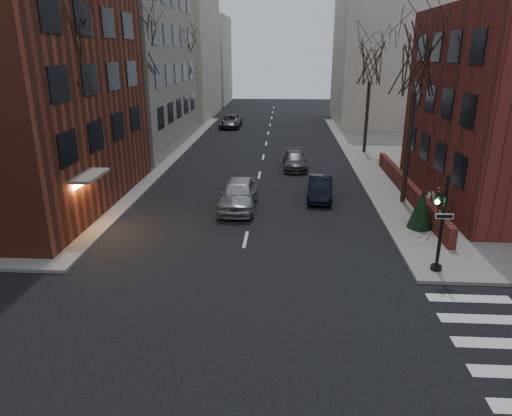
{
  "coord_description": "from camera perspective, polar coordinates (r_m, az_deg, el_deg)",
  "views": [
    {
      "loc": [
        1.75,
        -8.08,
        8.55
      ],
      "look_at": [
        0.57,
        10.86,
        2.0
      ],
      "focal_mm": 32.0,
      "sensor_mm": 36.0,
      "label": 1
    }
  ],
  "objects": [
    {
      "name": "parked_sedan",
      "position": [
        28.0,
        8.03,
        2.51
      ],
      "size": [
        1.8,
        4.21,
        1.35
      ],
      "primitive_type": "imported",
      "rotation": [
        0.0,
        0.0,
        -0.09
      ],
      "color": "black",
      "rests_on": "ground"
    },
    {
      "name": "streetlamp_far",
      "position": [
        51.24,
        -7.89,
        14.03
      ],
      "size": [
        0.36,
        0.36,
        6.28
      ],
      "color": "black",
      "rests_on": "sidewalk_far_left"
    },
    {
      "name": "traffic_signal",
      "position": [
        19.34,
        22.0,
        -2.5
      ],
      "size": [
        0.76,
        0.44,
        4.0
      ],
      "color": "black",
      "rests_on": "sidewalk_far_right"
    },
    {
      "name": "tree_left_a",
      "position": [
        24.47,
        -23.1,
        17.43
      ],
      "size": [
        4.18,
        4.18,
        10.26
      ],
      "color": "#2D231C",
      "rests_on": "sidewalk_far_left"
    },
    {
      "name": "building_distant_ra",
      "position": [
        59.57,
        17.25,
        17.71
      ],
      "size": [
        14.0,
        14.0,
        16.0
      ],
      "primitive_type": "cube",
      "color": "#BBB09E",
      "rests_on": "ground"
    },
    {
      "name": "tree_left_b",
      "position": [
        35.67,
        -14.45,
        19.06
      ],
      "size": [
        4.4,
        4.4,
        10.8
      ],
      "color": "#2D231C",
      "rests_on": "sidewalk_far_left"
    },
    {
      "name": "low_wall_right",
      "position": [
        29.2,
        18.42,
        2.35
      ],
      "size": [
        0.35,
        16.0,
        1.0
      ],
      "primitive_type": "cube",
      "color": "maroon",
      "rests_on": "sidewalk_far_right"
    },
    {
      "name": "streetlamp_near",
      "position": [
        31.97,
        -14.87,
        10.66
      ],
      "size": [
        0.36,
        0.36,
        6.28
      ],
      "color": "black",
      "rests_on": "sidewalk_far_left"
    },
    {
      "name": "building_distant_lb",
      "position": [
        81.44,
        -7.23,
        17.8
      ],
      "size": [
        10.0,
        12.0,
        14.0
      ],
      "primitive_type": "cube",
      "color": "#BBB09E",
      "rests_on": "ground"
    },
    {
      "name": "tree_right_b",
      "position": [
        40.71,
        14.17,
        17.14
      ],
      "size": [
        3.74,
        3.74,
        9.18
      ],
      "color": "#2D231C",
      "rests_on": "sidewalk_far_right"
    },
    {
      "name": "building_distant_la",
      "position": [
        65.27,
        -11.98,
        19.05
      ],
      "size": [
        14.0,
        16.0,
        18.0
      ],
      "primitive_type": "cube",
      "color": "#BBB09E",
      "rests_on": "ground"
    },
    {
      "name": "evergreen_shrub",
      "position": [
        24.01,
        19.94,
        -0.08
      ],
      "size": [
        1.29,
        1.29,
        2.01
      ],
      "primitive_type": "cone",
      "rotation": [
        0.0,
        0.0,
        -0.07
      ],
      "color": "#16321A",
      "rests_on": "sidewalk_far_right"
    },
    {
      "name": "car_lane_gray",
      "position": [
        35.17,
        4.9,
        5.97
      ],
      "size": [
        1.87,
        4.44,
        1.28
      ],
      "primitive_type": "imported",
      "rotation": [
        0.0,
        0.0,
        0.02
      ],
      "color": "#3A3A3F",
      "rests_on": "ground"
    },
    {
      "name": "tree_left_c",
      "position": [
        49.22,
        -9.29,
        18.2
      ],
      "size": [
        3.96,
        3.96,
        9.72
      ],
      "color": "#2D231C",
      "rests_on": "sidewalk_far_left"
    },
    {
      "name": "tree_right_a",
      "position": [
        27.02,
        19.56,
        16.9
      ],
      "size": [
        3.96,
        3.96,
        9.72
      ],
      "color": "#2D231C",
      "rests_on": "sidewalk_far_right"
    },
    {
      "name": "car_lane_silver",
      "position": [
        25.96,
        -2.24,
        1.77
      ],
      "size": [
        2.05,
        5.01,
        1.7
      ],
      "primitive_type": "imported",
      "rotation": [
        0.0,
        0.0,
        -0.01
      ],
      "color": "#9FA0A5",
      "rests_on": "ground"
    },
    {
      "name": "car_lane_far",
      "position": [
        54.71,
        -3.18,
        10.77
      ],
      "size": [
        2.39,
        5.14,
        1.42
      ],
      "primitive_type": "imported",
      "rotation": [
        0.0,
        0.0,
        0.01
      ],
      "color": "#3D3D42",
      "rests_on": "ground"
    },
    {
      "name": "sandwich_board",
      "position": [
        27.43,
        20.99,
        0.93
      ],
      "size": [
        0.46,
        0.61,
        0.93
      ],
      "primitive_type": "cube",
      "rotation": [
        0.0,
        0.0,
        -0.08
      ],
      "color": "white",
      "rests_on": "sidewalk_far_right"
    }
  ]
}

